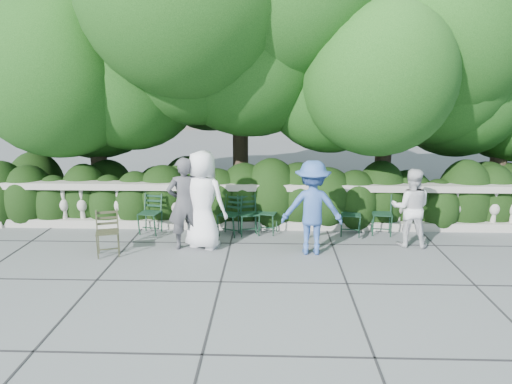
{
  "coord_description": "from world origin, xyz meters",
  "views": [
    {
      "loc": [
        0.28,
        -7.69,
        3.08
      ],
      "look_at": [
        0.0,
        1.0,
        1.0
      ],
      "focal_mm": 32.0,
      "sensor_mm": 36.0,
      "label": 1
    }
  ],
  "objects_px": {
    "chair_a": "(148,235)",
    "person_older_blue": "(312,208)",
    "person_businessman": "(203,200)",
    "chair_f": "(350,237)",
    "chair_b": "(227,237)",
    "chair_weathered": "(109,258)",
    "chair_e": "(381,237)",
    "person_casual_man": "(411,208)",
    "person_woman_grey": "(184,203)",
    "chair_d": "(250,237)",
    "chair_c": "(265,235)"
  },
  "relations": [
    {
      "from": "chair_b",
      "to": "person_casual_man",
      "type": "distance_m",
      "value": 3.68
    },
    {
      "from": "chair_b",
      "to": "person_older_blue",
      "type": "height_order",
      "value": "person_older_blue"
    },
    {
      "from": "chair_d",
      "to": "person_older_blue",
      "type": "distance_m",
      "value": 1.69
    },
    {
      "from": "chair_a",
      "to": "chair_b",
      "type": "distance_m",
      "value": 1.65
    },
    {
      "from": "chair_e",
      "to": "chair_d",
      "type": "bearing_deg",
      "value": -169.37
    },
    {
      "from": "chair_e",
      "to": "person_businessman",
      "type": "xyz_separation_m",
      "value": [
        -3.56,
        -0.73,
        0.94
      ]
    },
    {
      "from": "chair_b",
      "to": "chair_c",
      "type": "relative_size",
      "value": 1.0
    },
    {
      "from": "person_woman_grey",
      "to": "chair_e",
      "type": "bearing_deg",
      "value": 167.63
    },
    {
      "from": "chair_b",
      "to": "chair_c",
      "type": "distance_m",
      "value": 0.8
    },
    {
      "from": "chair_weathered",
      "to": "person_casual_man",
      "type": "xyz_separation_m",
      "value": [
        5.6,
        0.85,
        0.76
      ]
    },
    {
      "from": "chair_d",
      "to": "person_casual_man",
      "type": "xyz_separation_m",
      "value": [
        3.1,
        -0.41,
        0.76
      ]
    },
    {
      "from": "chair_f",
      "to": "chair_b",
      "type": "bearing_deg",
      "value": -169.9
    },
    {
      "from": "chair_b",
      "to": "chair_f",
      "type": "xyz_separation_m",
      "value": [
        2.53,
        0.08,
        0.0
      ]
    },
    {
      "from": "chair_b",
      "to": "person_woman_grey",
      "type": "distance_m",
      "value": 1.3
    },
    {
      "from": "chair_a",
      "to": "person_casual_man",
      "type": "bearing_deg",
      "value": 6.27
    },
    {
      "from": "chair_c",
      "to": "chair_e",
      "type": "xyz_separation_m",
      "value": [
        2.4,
        -0.02,
        0.0
      ]
    },
    {
      "from": "chair_c",
      "to": "chair_b",
      "type": "bearing_deg",
      "value": -154.45
    },
    {
      "from": "person_older_blue",
      "to": "chair_e",
      "type": "bearing_deg",
      "value": -146.93
    },
    {
      "from": "chair_f",
      "to": "person_businessman",
      "type": "bearing_deg",
      "value": -158.71
    },
    {
      "from": "person_businessman",
      "to": "chair_e",
      "type": "bearing_deg",
      "value": -145.63
    },
    {
      "from": "chair_c",
      "to": "person_businessman",
      "type": "xyz_separation_m",
      "value": [
        -1.16,
        -0.75,
        0.94
      ]
    },
    {
      "from": "chair_c",
      "to": "person_woman_grey",
      "type": "distance_m",
      "value": 1.91
    },
    {
      "from": "chair_b",
      "to": "chair_a",
      "type": "bearing_deg",
      "value": -160.15
    },
    {
      "from": "chair_c",
      "to": "person_older_blue",
      "type": "bearing_deg",
      "value": -33.63
    },
    {
      "from": "chair_e",
      "to": "person_casual_man",
      "type": "height_order",
      "value": "person_casual_man"
    },
    {
      "from": "chair_f",
      "to": "person_woman_grey",
      "type": "distance_m",
      "value": 3.45
    },
    {
      "from": "chair_d",
      "to": "person_older_blue",
      "type": "height_order",
      "value": "person_older_blue"
    },
    {
      "from": "person_older_blue",
      "to": "person_businessman",
      "type": "bearing_deg",
      "value": -4.97
    },
    {
      "from": "person_casual_man",
      "to": "chair_b",
      "type": "bearing_deg",
      "value": 6.38
    },
    {
      "from": "chair_a",
      "to": "person_older_blue",
      "type": "bearing_deg",
      "value": -3.85
    },
    {
      "from": "chair_c",
      "to": "chair_f",
      "type": "height_order",
      "value": "same"
    },
    {
      "from": "chair_a",
      "to": "person_businessman",
      "type": "height_order",
      "value": "person_businessman"
    },
    {
      "from": "chair_weathered",
      "to": "person_businessman",
      "type": "bearing_deg",
      "value": 3.24
    },
    {
      "from": "chair_b",
      "to": "chair_d",
      "type": "bearing_deg",
      "value": 26.9
    },
    {
      "from": "chair_e",
      "to": "person_casual_man",
      "type": "distance_m",
      "value": 0.99
    },
    {
      "from": "chair_weathered",
      "to": "chair_c",
      "type": "bearing_deg",
      "value": 8.57
    },
    {
      "from": "person_casual_man",
      "to": "person_older_blue",
      "type": "bearing_deg",
      "value": 25.32
    },
    {
      "from": "person_businessman",
      "to": "person_woman_grey",
      "type": "distance_m",
      "value": 0.36
    },
    {
      "from": "chair_d",
      "to": "person_casual_man",
      "type": "relative_size",
      "value": 0.55
    },
    {
      "from": "chair_a",
      "to": "chair_f",
      "type": "xyz_separation_m",
      "value": [
        4.18,
        0.02,
        0.0
      ]
    },
    {
      "from": "chair_b",
      "to": "person_older_blue",
      "type": "relative_size",
      "value": 0.48
    },
    {
      "from": "chair_a",
      "to": "person_businessman",
      "type": "xyz_separation_m",
      "value": [
        1.27,
        -0.65,
        0.94
      ]
    },
    {
      "from": "chair_e",
      "to": "person_older_blue",
      "type": "distance_m",
      "value": 2.0
    },
    {
      "from": "chair_d",
      "to": "person_woman_grey",
      "type": "distance_m",
      "value": 1.64
    },
    {
      "from": "chair_weathered",
      "to": "person_businessman",
      "type": "xyz_separation_m",
      "value": [
        1.64,
        0.62,
        0.94
      ]
    },
    {
      "from": "person_casual_man",
      "to": "chair_e",
      "type": "bearing_deg",
      "value": -39.76
    },
    {
      "from": "chair_d",
      "to": "chair_weathered",
      "type": "xyz_separation_m",
      "value": [
        -2.5,
        -1.26,
        0.0
      ]
    },
    {
      "from": "chair_c",
      "to": "chair_d",
      "type": "height_order",
      "value": "same"
    },
    {
      "from": "chair_c",
      "to": "person_casual_man",
      "type": "height_order",
      "value": "person_casual_man"
    },
    {
      "from": "chair_f",
      "to": "chair_weathered",
      "type": "height_order",
      "value": "same"
    }
  ]
}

